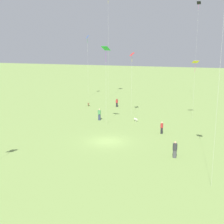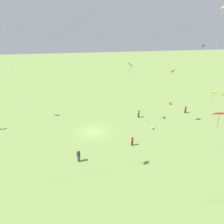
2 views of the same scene
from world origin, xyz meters
name	(u,v)px [view 2 (image 2 of 2)]	position (x,y,z in m)	size (l,w,h in m)	color
ground_plane	(94,132)	(0.00, 0.00, 0.00)	(240.00, 240.00, 0.00)	#7A994C
person_0	(132,141)	(-5.33, 5.81, 0.82)	(0.39, 0.39, 1.64)	#232328
person_1	(79,156)	(3.06, 8.50, 0.87)	(0.66, 0.66, 1.78)	#4C4C51
person_3	(185,109)	(-20.25, -4.95, 0.79)	(0.57, 0.57, 1.60)	#232328
person_4	(139,113)	(-9.73, -4.60, 0.88)	(0.52, 0.52, 1.80)	#333D5B
kite_0	(223,12)	(-28.35, -9.32, 19.92)	(1.10, 1.26, 21.33)	yellow
kite_1	(213,95)	(-15.47, 9.13, 8.59)	(1.14, 1.18, 9.11)	yellow
kite_2	(130,67)	(-7.09, -2.59, 10.69)	(1.18, 1.28, 11.36)	green
kite_3	(0,0)	(8.81, 12.25, 19.38)	(0.84, 0.74, 21.37)	yellow
kite_6	(203,48)	(-28.11, -13.90, 12.40)	(1.07, 0.92, 13.33)	blue
kite_8	(219,117)	(-8.89, 19.10, 10.02)	(1.18, 1.08, 10.62)	red
kite_9	(172,74)	(-14.18, -0.63, 9.57)	(1.02, 0.96, 10.28)	red
dog_0	(170,103)	(-19.42, -10.35, 0.41)	(0.71, 0.47, 0.60)	brown
dog_1	(152,127)	(-10.54, 1.02, 0.37)	(0.65, 0.70, 0.52)	silver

